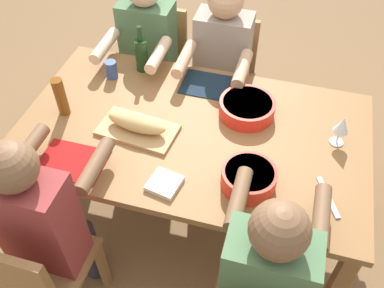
% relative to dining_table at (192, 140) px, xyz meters
% --- Properties ---
extents(ground_plane, '(8.00, 8.00, 0.00)m').
position_rel_dining_table_xyz_m(ground_plane, '(0.00, 0.00, -0.66)').
color(ground_plane, brown).
extents(dining_table, '(1.81, 1.06, 0.74)m').
position_rel_dining_table_xyz_m(dining_table, '(0.00, 0.00, 0.00)').
color(dining_table, olive).
rests_on(dining_table, ground_plane).
extents(chair_far_left, '(0.40, 0.40, 0.85)m').
position_rel_dining_table_xyz_m(chair_far_left, '(-0.50, 0.85, -0.18)').
color(chair_far_left, olive).
rests_on(chair_far_left, ground_plane).
extents(diner_far_left, '(0.41, 0.53, 1.20)m').
position_rel_dining_table_xyz_m(diner_far_left, '(-0.50, 0.67, 0.03)').
color(diner_far_left, '#2D2D38').
rests_on(diner_far_left, ground_plane).
extents(chair_near_left, '(0.40, 0.40, 0.85)m').
position_rel_dining_table_xyz_m(chair_near_left, '(-0.50, -0.85, -0.18)').
color(chair_near_left, olive).
rests_on(chair_near_left, ground_plane).
extents(diner_near_left, '(0.41, 0.53, 1.20)m').
position_rel_dining_table_xyz_m(diner_near_left, '(-0.50, -0.67, 0.03)').
color(diner_near_left, '#2D2D38').
rests_on(diner_near_left, ground_plane).
extents(chair_far_center, '(0.40, 0.40, 0.85)m').
position_rel_dining_table_xyz_m(chair_far_center, '(0.00, 0.85, -0.18)').
color(chair_far_center, olive).
rests_on(chair_far_center, ground_plane).
extents(diner_far_center, '(0.41, 0.53, 1.20)m').
position_rel_dining_table_xyz_m(diner_far_center, '(-0.00, 0.67, 0.03)').
color(diner_far_center, '#2D2D38').
rests_on(diner_far_center, ground_plane).
extents(diner_near_right, '(0.41, 0.53, 1.20)m').
position_rel_dining_table_xyz_m(diner_near_right, '(0.50, -0.67, 0.03)').
color(diner_near_right, '#2D2D38').
rests_on(diner_near_right, ground_plane).
extents(serving_bowl_fruit, '(0.30, 0.30, 0.08)m').
position_rel_dining_table_xyz_m(serving_bowl_fruit, '(0.25, 0.19, 0.12)').
color(serving_bowl_fruit, red).
rests_on(serving_bowl_fruit, dining_table).
extents(serving_bowl_salad, '(0.25, 0.25, 0.10)m').
position_rel_dining_table_xyz_m(serving_bowl_salad, '(0.35, -0.28, 0.13)').
color(serving_bowl_salad, red).
rests_on(serving_bowl_salad, dining_table).
extents(cutting_board, '(0.42, 0.26, 0.02)m').
position_rel_dining_table_xyz_m(cutting_board, '(-0.27, -0.09, 0.09)').
color(cutting_board, tan).
rests_on(cutting_board, dining_table).
extents(bread_loaf, '(0.33, 0.14, 0.09)m').
position_rel_dining_table_xyz_m(bread_loaf, '(-0.27, -0.09, 0.14)').
color(bread_loaf, tan).
rests_on(bread_loaf, cutting_board).
extents(wine_bottle, '(0.08, 0.08, 0.29)m').
position_rel_dining_table_xyz_m(wine_bottle, '(-0.42, 0.42, 0.18)').
color(wine_bottle, '#193819').
rests_on(wine_bottle, dining_table).
extents(beer_bottle, '(0.06, 0.06, 0.22)m').
position_rel_dining_table_xyz_m(beer_bottle, '(-0.70, -0.06, 0.19)').
color(beer_bottle, brown).
rests_on(beer_bottle, dining_table).
extents(wine_glass, '(0.08, 0.08, 0.17)m').
position_rel_dining_table_xyz_m(wine_glass, '(0.73, 0.11, 0.19)').
color(wine_glass, silver).
rests_on(wine_glass, dining_table).
extents(cup_far_left, '(0.07, 0.07, 0.11)m').
position_rel_dining_table_xyz_m(cup_far_left, '(-0.57, 0.29, 0.13)').
color(cup_far_left, '#334C8C').
rests_on(cup_far_left, dining_table).
extents(placemat_near_left, '(0.32, 0.23, 0.01)m').
position_rel_dining_table_xyz_m(placemat_near_left, '(-0.50, -0.37, 0.08)').
color(placemat_near_left, maroon).
rests_on(placemat_near_left, dining_table).
extents(placemat_far_center, '(0.32, 0.23, 0.01)m').
position_rel_dining_table_xyz_m(placemat_far_center, '(0.00, 0.37, 0.08)').
color(placemat_far_center, '#142333').
rests_on(placemat_far_center, dining_table).
extents(carving_knife, '(0.12, 0.22, 0.01)m').
position_rel_dining_table_xyz_m(carving_knife, '(0.71, -0.25, 0.08)').
color(carving_knife, silver).
rests_on(carving_knife, dining_table).
extents(napkin_stack, '(0.16, 0.16, 0.02)m').
position_rel_dining_table_xyz_m(napkin_stack, '(-0.02, -0.38, 0.09)').
color(napkin_stack, white).
rests_on(napkin_stack, dining_table).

